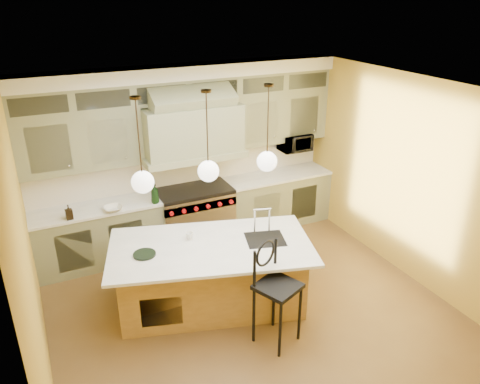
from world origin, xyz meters
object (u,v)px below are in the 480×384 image
counter_stool (275,287)px  microwave (295,142)px  kitchen_island (212,273)px  range (195,215)px

counter_stool → microwave: (1.94, 2.78, 0.70)m
kitchen_island → microwave: bearing=53.7°
range → kitchen_island: (-0.40, -1.70, -0.01)m
kitchen_island → microwave: size_ratio=5.26×
counter_stool → microwave: 3.46m
range → counter_stool: size_ratio=0.92×
range → kitchen_island: 1.74m
microwave → counter_stool: bearing=-124.9°
kitchen_island → counter_stool: (0.40, -0.98, 0.28)m
counter_stool → kitchen_island: bearing=89.3°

